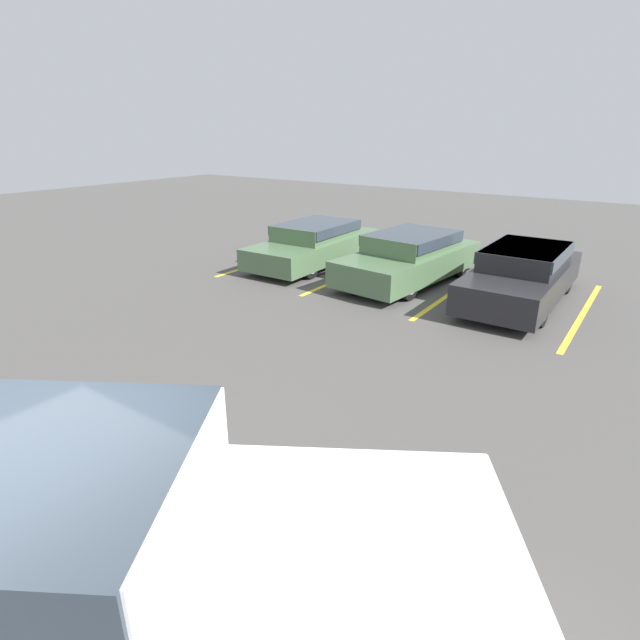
{
  "coord_description": "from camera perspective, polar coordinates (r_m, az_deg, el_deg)",
  "views": [
    {
      "loc": [
        3.42,
        -1.12,
        3.73
      ],
      "look_at": [
        -0.62,
        4.69,
        1.0
      ],
      "focal_mm": 28.0,
      "sensor_mm": 36.0,
      "label": 1
    }
  ],
  "objects": [
    {
      "name": "pickup_truck",
      "position": [
        4.07,
        -24.05,
        -24.6
      ],
      "size": [
        5.87,
        4.65,
        1.86
      ],
      "rotation": [
        0.0,
        0.0,
        0.55
      ],
      "color": "white",
      "rests_on": "ground_plane"
    },
    {
      "name": "parked_sedan_a",
      "position": [
        14.66,
        -0.58,
        8.91
      ],
      "size": [
        1.87,
        4.66,
        1.19
      ],
      "rotation": [
        0.0,
        0.0,
        -1.55
      ],
      "color": "#4C6B47",
      "rests_on": "ground_plane"
    },
    {
      "name": "stall_stripe_d",
      "position": [
        12.09,
        27.82,
        0.61
      ],
      "size": [
        0.12,
        4.96,
        0.01
      ],
      "primitive_type": "cube",
      "color": "yellow",
      "rests_on": "ground_plane"
    },
    {
      "name": "stall_stripe_a",
      "position": [
        15.43,
        -5.22,
        7.03
      ],
      "size": [
        0.12,
        4.96,
        0.01
      ],
      "primitive_type": "cube",
      "color": "yellow",
      "rests_on": "ground_plane"
    },
    {
      "name": "parked_sedan_b",
      "position": [
        13.1,
        10.24,
        7.24
      ],
      "size": [
        2.29,
        4.66,
        1.26
      ],
      "rotation": [
        0.0,
        0.0,
        -1.68
      ],
      "color": "#4C6B47",
      "rests_on": "ground_plane"
    },
    {
      "name": "ground_plane",
      "position": [
        5.18,
        -28.33,
        -28.18
      ],
      "size": [
        60.0,
        60.0,
        0.0
      ],
      "primitive_type": "plane",
      "color": "#4C4947"
    },
    {
      "name": "parked_sedan_c",
      "position": [
        12.19,
        22.14,
        5.01
      ],
      "size": [
        1.72,
        4.58,
        1.26
      ],
      "rotation": [
        0.0,
        0.0,
        -1.57
      ],
      "color": "#232326",
      "rests_on": "ground_plane"
    },
    {
      "name": "stall_stripe_b",
      "position": [
        13.83,
        3.96,
        5.41
      ],
      "size": [
        0.12,
        4.96,
        0.01
      ],
      "primitive_type": "cube",
      "color": "yellow",
      "rests_on": "ground_plane"
    },
    {
      "name": "stall_stripe_c",
      "position": [
        12.67,
        15.11,
        3.24
      ],
      "size": [
        0.12,
        4.96,
        0.01
      ],
      "primitive_type": "cube",
      "color": "yellow",
      "rests_on": "ground_plane"
    },
    {
      "name": "wheel_stop_curb",
      "position": [
        15.71,
        16.18,
        6.79
      ],
      "size": [
        1.92,
        0.2,
        0.14
      ],
      "primitive_type": "cube",
      "color": "#B7B2A8",
      "rests_on": "ground_plane"
    }
  ]
}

